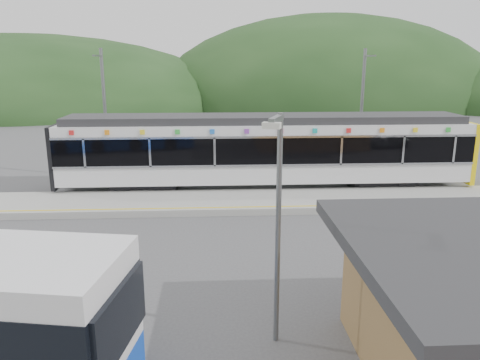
{
  "coord_description": "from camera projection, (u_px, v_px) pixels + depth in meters",
  "views": [
    {
      "loc": [
        -1.12,
        -16.98,
        6.38
      ],
      "look_at": [
        -0.15,
        1.0,
        1.76
      ],
      "focal_mm": 35.0,
      "sensor_mm": 36.0,
      "label": 1
    }
  ],
  "objects": [
    {
      "name": "hills",
      "position": [
        361.0,
        191.0,
        23.51
      ],
      "size": [
        146.0,
        149.0,
        26.0
      ],
      "color": "#1E3D19",
      "rests_on": "ground"
    },
    {
      "name": "ground",
      "position": [
        245.0,
        230.0,
        18.07
      ],
      "size": [
        120.0,
        120.0,
        0.0
      ],
      "primitive_type": "plane",
      "color": "#4C4C4F",
      "rests_on": "ground"
    },
    {
      "name": "catenary_mast_east",
      "position": [
        362.0,
        111.0,
        25.81
      ],
      "size": [
        0.18,
        1.8,
        7.0
      ],
      "color": "slate",
      "rests_on": "ground"
    },
    {
      "name": "catenary_mast_west",
      "position": [
        105.0,
        113.0,
        25.08
      ],
      "size": [
        0.18,
        1.8,
        7.0
      ],
      "color": "slate",
      "rests_on": "ground"
    },
    {
      "name": "train",
      "position": [
        265.0,
        149.0,
        23.43
      ],
      "size": [
        20.44,
        3.01,
        3.74
      ],
      "color": "black",
      "rests_on": "ground"
    },
    {
      "name": "lamp_post",
      "position": [
        279.0,
        212.0,
        10.1
      ],
      "size": [
        0.42,
        1.0,
        5.33
      ],
      "rotation": [
        0.0,
        0.0,
        -0.35
      ],
      "color": "slate",
      "rests_on": "ground"
    },
    {
      "name": "yellow_line",
      "position": [
        242.0,
        207.0,
        19.93
      ],
      "size": [
        26.0,
        0.1,
        0.01
      ],
      "primitive_type": "cube",
      "color": "yellow",
      "rests_on": "platform"
    },
    {
      "name": "platform",
      "position": [
        240.0,
        202.0,
        21.23
      ],
      "size": [
        26.0,
        3.2,
        0.3
      ],
      "primitive_type": "cube",
      "color": "#9E9E99",
      "rests_on": "ground"
    }
  ]
}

